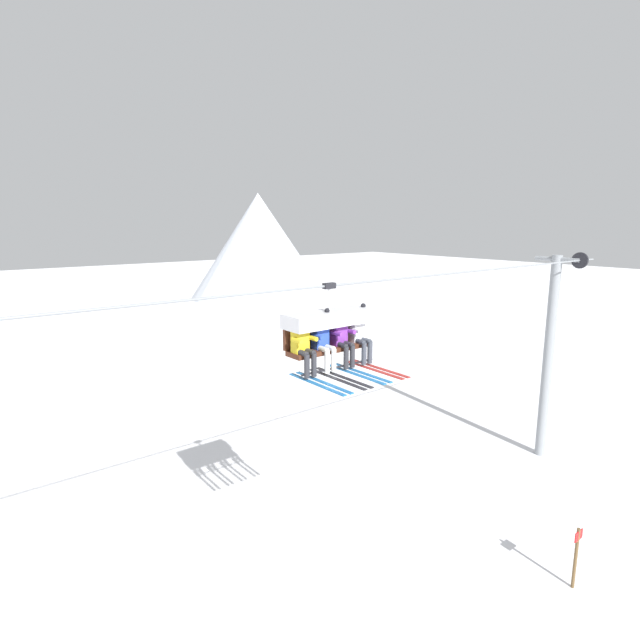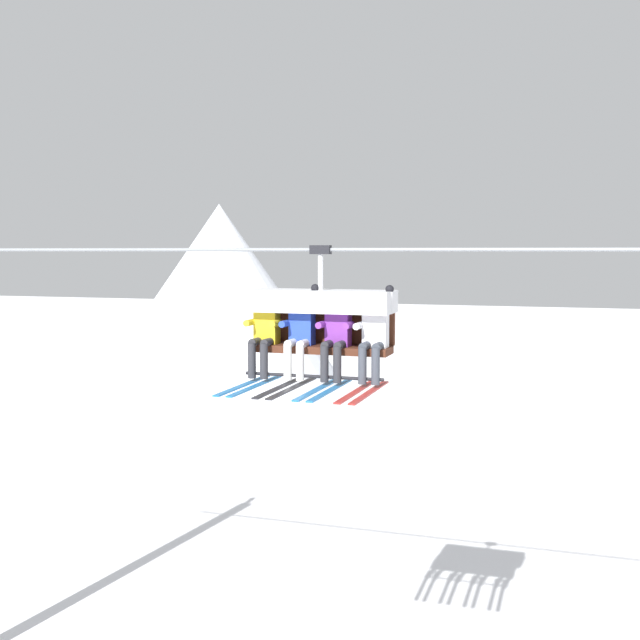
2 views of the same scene
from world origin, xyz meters
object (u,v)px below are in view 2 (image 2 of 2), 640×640
object	(u,v)px
chairlift_chair	(322,312)
skier_white	(374,335)
skier_purple	(336,335)
skier_yellow	(264,333)
skier_blue	(299,332)

from	to	relation	value
chairlift_chair	skier_white	world-z (taller)	chairlift_chair
chairlift_chair	skier_purple	size ratio (longest dim) A/B	1.16
skier_yellow	skier_white	distance (m)	1.55
skier_blue	skier_purple	world-z (taller)	skier_blue
chairlift_chair	skier_purple	distance (m)	0.44
chairlift_chair	skier_white	bearing A→B (deg)	-15.43
skier_white	skier_purple	bearing A→B (deg)	-179.25
skier_blue	skier_white	world-z (taller)	same
chairlift_chair	skier_purple	xyz separation A→B (m)	(0.26, -0.22, -0.29)
skier_purple	skier_white	size ratio (longest dim) A/B	1.00
skier_purple	skier_yellow	bearing A→B (deg)	180.00
chairlift_chair	skier_yellow	distance (m)	0.85
skier_purple	skier_white	xyz separation A→B (m)	(0.52, 0.01, 0.02)
skier_yellow	skier_blue	size ratio (longest dim) A/B	1.00
skier_yellow	chairlift_chair	bearing A→B (deg)	15.96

